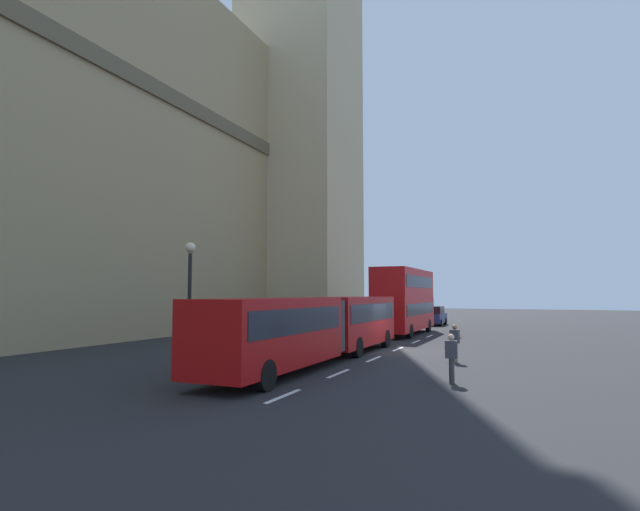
{
  "coord_description": "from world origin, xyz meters",
  "views": [
    {
      "loc": [
        -26.22,
        -6.97,
        3.07
      ],
      "look_at": [
        -0.16,
        4.2,
        5.26
      ],
      "focal_mm": 27.81,
      "sensor_mm": 36.0,
      "label": 1
    }
  ],
  "objects_px": {
    "pedestrian_near_cones": "(451,357)",
    "double_decker_bus": "(405,298)",
    "pedestrian_by_kerb": "(455,342)",
    "traffic_cone_east": "(459,334)",
    "articulated_bus": "(319,323)",
    "street_lamp": "(190,294)",
    "traffic_cone_middle": "(455,338)",
    "traffic_cone_west": "(448,343)",
    "sedan_lead": "(434,316)"
  },
  "relations": [
    {
      "from": "pedestrian_near_cones",
      "to": "pedestrian_by_kerb",
      "type": "bearing_deg",
      "value": 6.81
    },
    {
      "from": "double_decker_bus",
      "to": "traffic_cone_west",
      "type": "bearing_deg",
      "value": -151.46
    },
    {
      "from": "double_decker_bus",
      "to": "traffic_cone_east",
      "type": "distance_m",
      "value": 5.09
    },
    {
      "from": "sedan_lead",
      "to": "traffic_cone_east",
      "type": "distance_m",
      "value": 14.23
    },
    {
      "from": "articulated_bus",
      "to": "double_decker_bus",
      "type": "xyz_separation_m",
      "value": [
        16.44,
        0.0,
        0.96
      ]
    },
    {
      "from": "articulated_bus",
      "to": "pedestrian_by_kerb",
      "type": "bearing_deg",
      "value": -69.44
    },
    {
      "from": "pedestrian_near_cones",
      "to": "pedestrian_by_kerb",
      "type": "distance_m",
      "value": 5.39
    },
    {
      "from": "sedan_lead",
      "to": "double_decker_bus",
      "type": "bearing_deg",
      "value": 179.76
    },
    {
      "from": "articulated_bus",
      "to": "traffic_cone_east",
      "type": "height_order",
      "value": "articulated_bus"
    },
    {
      "from": "double_decker_bus",
      "to": "sedan_lead",
      "type": "distance_m",
      "value": 12.11
    },
    {
      "from": "sedan_lead",
      "to": "traffic_cone_middle",
      "type": "height_order",
      "value": "sedan_lead"
    },
    {
      "from": "sedan_lead",
      "to": "street_lamp",
      "type": "xyz_separation_m",
      "value": [
        -31.95,
        4.56,
        2.14
      ]
    },
    {
      "from": "double_decker_bus",
      "to": "pedestrian_by_kerb",
      "type": "height_order",
      "value": "double_decker_bus"
    },
    {
      "from": "traffic_cone_middle",
      "to": "double_decker_bus",
      "type": "bearing_deg",
      "value": 43.51
    },
    {
      "from": "sedan_lead",
      "to": "articulated_bus",
      "type": "bearing_deg",
      "value": 179.9
    },
    {
      "from": "double_decker_bus",
      "to": "traffic_cone_east",
      "type": "bearing_deg",
      "value": -111.43
    },
    {
      "from": "articulated_bus",
      "to": "traffic_cone_middle",
      "type": "bearing_deg",
      "value": -20.17
    },
    {
      "from": "articulated_bus",
      "to": "street_lamp",
      "type": "distance_m",
      "value": 5.87
    },
    {
      "from": "street_lamp",
      "to": "pedestrian_near_cones",
      "type": "height_order",
      "value": "street_lamp"
    },
    {
      "from": "articulated_bus",
      "to": "pedestrian_near_cones",
      "type": "xyz_separation_m",
      "value": [
        -3.21,
        -6.33,
        -0.83
      ]
    },
    {
      "from": "traffic_cone_west",
      "to": "traffic_cone_east",
      "type": "xyz_separation_m",
      "value": [
        6.5,
        0.26,
        0.0
      ]
    },
    {
      "from": "double_decker_bus",
      "to": "traffic_cone_middle",
      "type": "xyz_separation_m",
      "value": [
        -4.59,
        -4.36,
        -2.43
      ]
    },
    {
      "from": "traffic_cone_west",
      "to": "street_lamp",
      "type": "height_order",
      "value": "street_lamp"
    },
    {
      "from": "double_decker_bus",
      "to": "traffic_cone_east",
      "type": "relative_size",
      "value": 17.74
    },
    {
      "from": "sedan_lead",
      "to": "traffic_cone_west",
      "type": "bearing_deg",
      "value": -167.73
    },
    {
      "from": "pedestrian_by_kerb",
      "to": "traffic_cone_west",
      "type": "bearing_deg",
      "value": 11.64
    },
    {
      "from": "pedestrian_near_cones",
      "to": "double_decker_bus",
      "type": "bearing_deg",
      "value": 17.86
    },
    {
      "from": "sedan_lead",
      "to": "traffic_cone_west",
      "type": "height_order",
      "value": "sedan_lead"
    },
    {
      "from": "double_decker_bus",
      "to": "street_lamp",
      "type": "xyz_separation_m",
      "value": [
        -19.97,
        4.5,
        0.35
      ]
    },
    {
      "from": "articulated_bus",
      "to": "pedestrian_by_kerb",
      "type": "distance_m",
      "value": 6.14
    },
    {
      "from": "traffic_cone_middle",
      "to": "pedestrian_by_kerb",
      "type": "relative_size",
      "value": 0.34
    },
    {
      "from": "traffic_cone_middle",
      "to": "traffic_cone_east",
      "type": "distance_m",
      "value": 2.96
    },
    {
      "from": "double_decker_bus",
      "to": "sedan_lead",
      "type": "height_order",
      "value": "double_decker_bus"
    },
    {
      "from": "articulated_bus",
      "to": "traffic_cone_west",
      "type": "distance_m",
      "value": 9.53
    },
    {
      "from": "traffic_cone_middle",
      "to": "traffic_cone_east",
      "type": "xyz_separation_m",
      "value": [
        2.96,
        0.2,
        0.0
      ]
    },
    {
      "from": "traffic_cone_west",
      "to": "traffic_cone_east",
      "type": "bearing_deg",
      "value": 2.32
    },
    {
      "from": "street_lamp",
      "to": "pedestrian_by_kerb",
      "type": "bearing_deg",
      "value": -60.96
    },
    {
      "from": "pedestrian_near_cones",
      "to": "pedestrian_by_kerb",
      "type": "height_order",
      "value": "same"
    },
    {
      "from": "articulated_bus",
      "to": "pedestrian_by_kerb",
      "type": "height_order",
      "value": "articulated_bus"
    },
    {
      "from": "articulated_bus",
      "to": "traffic_cone_west",
      "type": "relative_size",
      "value": 29.3
    },
    {
      "from": "articulated_bus",
      "to": "traffic_cone_west",
      "type": "bearing_deg",
      "value": -28.01
    },
    {
      "from": "traffic_cone_west",
      "to": "pedestrian_by_kerb",
      "type": "relative_size",
      "value": 0.34
    },
    {
      "from": "traffic_cone_east",
      "to": "pedestrian_by_kerb",
      "type": "distance_m",
      "value": 12.78
    },
    {
      "from": "sedan_lead",
      "to": "traffic_cone_west",
      "type": "relative_size",
      "value": 7.59
    },
    {
      "from": "street_lamp",
      "to": "pedestrian_by_kerb",
      "type": "xyz_separation_m",
      "value": [
        5.66,
        -10.2,
        -2.14
      ]
    },
    {
      "from": "double_decker_bus",
      "to": "street_lamp",
      "type": "distance_m",
      "value": 20.48
    },
    {
      "from": "double_decker_bus",
      "to": "traffic_cone_west",
      "type": "height_order",
      "value": "double_decker_bus"
    },
    {
      "from": "pedestrian_by_kerb",
      "to": "traffic_cone_east",
      "type": "bearing_deg",
      "value": 6.91
    },
    {
      "from": "pedestrian_by_kerb",
      "to": "pedestrian_near_cones",
      "type": "bearing_deg",
      "value": -173.19
    },
    {
      "from": "traffic_cone_middle",
      "to": "sedan_lead",
      "type": "bearing_deg",
      "value": 14.57
    }
  ]
}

